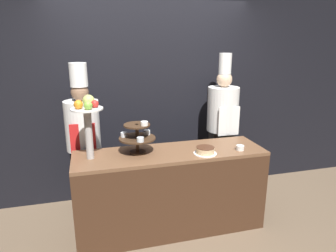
{
  "coord_description": "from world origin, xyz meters",
  "views": [
    {
      "loc": [
        -0.78,
        -2.53,
        2.01
      ],
      "look_at": [
        0.0,
        0.39,
        1.15
      ],
      "focal_mm": 32.0,
      "sensor_mm": 36.0,
      "label": 1
    }
  ],
  "objects_px": {
    "tiered_stand": "(137,136)",
    "fruit_pedestal": "(88,116)",
    "cup_white": "(240,148)",
    "chef_left": "(83,137)",
    "cake_round": "(205,151)",
    "chef_center_left": "(222,123)"
  },
  "relations": [
    {
      "from": "cup_white",
      "to": "chef_left",
      "type": "distance_m",
      "value": 1.74
    },
    {
      "from": "chef_center_left",
      "to": "chef_left",
      "type": "bearing_deg",
      "value": -180.0
    },
    {
      "from": "cup_white",
      "to": "chef_center_left",
      "type": "height_order",
      "value": "chef_center_left"
    },
    {
      "from": "chef_left",
      "to": "fruit_pedestal",
      "type": "bearing_deg",
      "value": -82.24
    },
    {
      "from": "fruit_pedestal",
      "to": "cake_round",
      "type": "relative_size",
      "value": 2.61
    },
    {
      "from": "fruit_pedestal",
      "to": "chef_left",
      "type": "distance_m",
      "value": 0.64
    },
    {
      "from": "chef_center_left",
      "to": "cake_round",
      "type": "bearing_deg",
      "value": -125.94
    },
    {
      "from": "fruit_pedestal",
      "to": "chef_center_left",
      "type": "bearing_deg",
      "value": 17.54
    },
    {
      "from": "fruit_pedestal",
      "to": "chef_left",
      "type": "bearing_deg",
      "value": 97.76
    },
    {
      "from": "cake_round",
      "to": "cup_white",
      "type": "height_order",
      "value": "cake_round"
    },
    {
      "from": "cake_round",
      "to": "chef_left",
      "type": "xyz_separation_m",
      "value": [
        -1.2,
        0.7,
        0.03
      ]
    },
    {
      "from": "cake_round",
      "to": "cup_white",
      "type": "bearing_deg",
      "value": 0.97
    },
    {
      "from": "tiered_stand",
      "to": "chef_center_left",
      "type": "bearing_deg",
      "value": 23.37
    },
    {
      "from": "chef_left",
      "to": "cake_round",
      "type": "bearing_deg",
      "value": -30.26
    },
    {
      "from": "cup_white",
      "to": "chef_center_left",
      "type": "xyz_separation_m",
      "value": [
        0.11,
        0.69,
        0.08
      ]
    },
    {
      "from": "cup_white",
      "to": "cake_round",
      "type": "bearing_deg",
      "value": -179.03
    },
    {
      "from": "tiered_stand",
      "to": "fruit_pedestal",
      "type": "bearing_deg",
      "value": -178.44
    },
    {
      "from": "fruit_pedestal",
      "to": "cup_white",
      "type": "height_order",
      "value": "fruit_pedestal"
    },
    {
      "from": "cake_round",
      "to": "fruit_pedestal",
      "type": "bearing_deg",
      "value": 170.81
    },
    {
      "from": "fruit_pedestal",
      "to": "chef_left",
      "type": "height_order",
      "value": "chef_left"
    },
    {
      "from": "cup_white",
      "to": "chef_left",
      "type": "bearing_deg",
      "value": 156.53
    },
    {
      "from": "tiered_stand",
      "to": "fruit_pedestal",
      "type": "relative_size",
      "value": 0.6
    }
  ]
}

